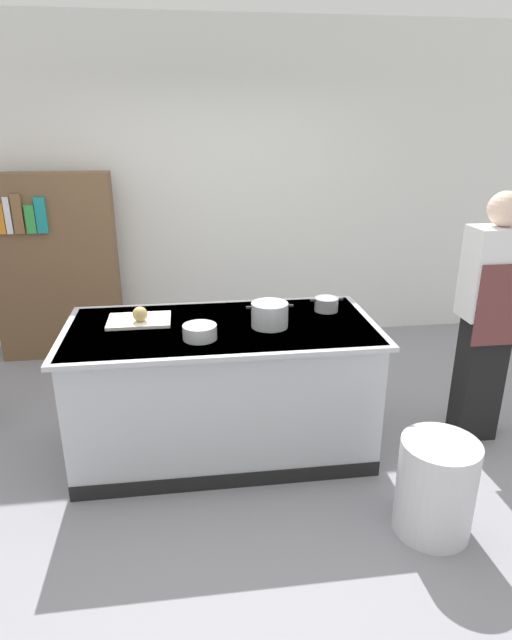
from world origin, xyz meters
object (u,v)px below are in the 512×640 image
Objects in this scene: onion at (140,314)px; stock_pot at (270,315)px; mixing_bowl at (200,332)px; sauce_pan at (326,304)px; person_chef at (489,315)px; bookshelf at (56,268)px; trash_bin at (436,487)px.

onion is 0.32× the size of stock_pot.
stock_pot is at bearing 18.21° from mixing_bowl.
stock_pot reaches higher than sauce_pan.
person_chef reaches higher than bookshelf.
bookshelf is (-3.16, 1.88, -0.06)m from person_chef.
trash_bin is (1.21, -0.74, -0.67)m from mixing_bowl.
person_chef is at bearing -4.37° from onion.
mixing_bowl is at bearing -39.01° from onion.
bookshelf is (-2.13, 1.61, -0.09)m from sauce_pan.
mixing_bowl is at bearing 73.76° from person_chef.
person_chef is 1.01× the size of bookshelf.
stock_pot is 1.47m from person_chef.
person_chef is (1.47, -0.02, -0.06)m from stock_pot.
onion is at bearing -175.76° from sauce_pan.
person_chef is at bearing 3.69° from mixing_bowl.
bookshelf is (-2.46, 2.74, 0.58)m from trash_bin.
trash_bin is 3.73m from bookshelf.
bookshelf reaches higher than stock_pot.
mixing_bowl is 0.37× the size of trash_bin.
mixing_bowl is at bearing -156.00° from sauce_pan.
stock_pot reaches higher than mixing_bowl.
trash_bin is (0.77, -0.89, -0.70)m from stock_pot.
trash_bin is 0.32× the size of person_chef.
stock_pot is 0.18× the size of bookshelf.
trash_bin is at bearing -48.09° from bookshelf.
mixing_bowl is at bearing -58.02° from bookshelf.
sauce_pan is 1.11× the size of mixing_bowl.
trash_bin is at bearing -31.45° from mixing_bowl.
stock_pot is at bearing -150.54° from sauce_pan.
onion is at bearing 169.42° from stock_pot.
onion is at bearing -62.61° from bookshelf.
stock_pot is at bearing -10.58° from onion.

